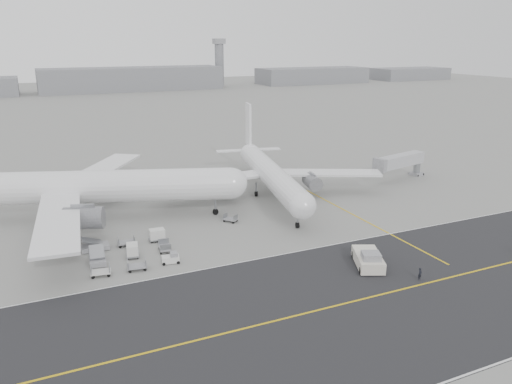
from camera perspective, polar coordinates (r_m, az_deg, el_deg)
name	(u,v)px	position (r m, az deg, el deg)	size (l,w,h in m)	color
ground	(210,261)	(71.81, -5.27, -7.86)	(700.00, 700.00, 0.00)	gray
taxiway	(304,314)	(59.09, 5.45, -13.69)	(220.00, 59.00, 0.03)	#262628
horizon_buildings	(117,91)	(327.19, -15.62, 11.07)	(520.00, 28.00, 28.00)	gray
control_tower	(219,62)	(348.71, -4.21, 14.63)	(7.00, 7.00, 31.25)	gray
airliner_a	(81,187)	(91.30, -19.36, 0.54)	(55.72, 54.70, 20.01)	white
airliner_b	(270,173)	(99.56, 1.57, 2.17)	(45.40, 46.33, 16.15)	white
pushback_tug	(368,259)	(71.26, 12.71, -7.49)	(5.81, 8.98, 2.59)	silver
jet_bridge	(400,162)	(115.67, 16.14, 3.31)	(15.77, 6.46, 5.89)	gray
gse_cluster	(132,256)	(75.20, -13.98, -7.14)	(17.37, 16.77, 2.00)	#9F9FA4
stray_dolly	(230,222)	(86.45, -2.93, -3.41)	(1.42, 2.30, 1.42)	silver
ground_crew_a	(420,274)	(69.38, 18.23, -8.87)	(0.61, 0.40, 1.67)	black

